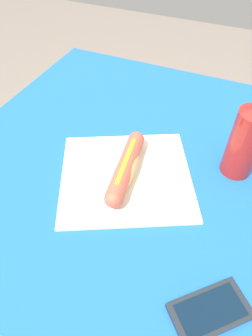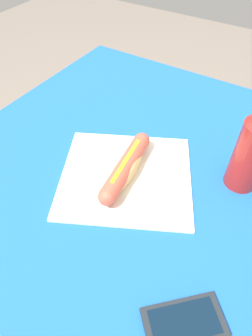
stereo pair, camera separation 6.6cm
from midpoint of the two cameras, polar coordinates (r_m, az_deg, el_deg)
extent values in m
plane|color=#6B6056|center=(1.35, 3.95, -23.48)|extent=(6.00, 6.00, 0.00)
cylinder|color=brown|center=(1.34, -1.51, 4.38)|extent=(0.07, 0.07, 0.72)
cube|color=brown|center=(0.70, 7.01, -2.97)|extent=(0.94, 0.93, 0.03)
cube|color=#19519E|center=(0.69, 7.14, -2.06)|extent=(1.00, 0.99, 0.00)
cube|color=silver|center=(0.68, 2.77, -1.70)|extent=(0.38, 0.39, 0.01)
ellipsoid|color=tan|center=(0.66, 2.86, -0.16)|extent=(0.18, 0.07, 0.05)
cylinder|color=#BC4C38|center=(0.65, 2.88, 0.19)|extent=(0.19, 0.07, 0.04)
sphere|color=#BC4C38|center=(0.60, -0.55, -5.83)|extent=(0.04, 0.04, 0.04)
sphere|color=#BC4C38|center=(0.72, 5.73, 5.19)|extent=(0.04, 0.04, 0.04)
cube|color=yellow|center=(0.64, 2.94, 1.28)|extent=(0.14, 0.03, 0.00)
cube|color=black|center=(0.54, 15.12, -27.35)|extent=(0.14, 0.14, 0.01)
cube|color=black|center=(0.53, 15.25, -27.17)|extent=(0.12, 0.12, 0.00)
cylinder|color=maroon|center=(0.68, 25.68, 1.94)|extent=(0.07, 0.07, 0.17)
camera|label=1|loc=(0.03, -87.13, 3.09)|focal=31.21mm
camera|label=2|loc=(0.03, 92.87, -3.09)|focal=31.21mm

